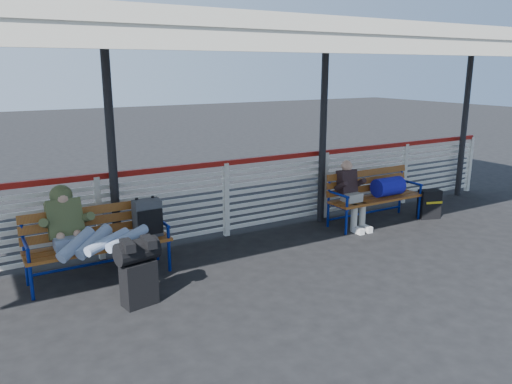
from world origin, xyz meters
TOP-DOWN VIEW (x-y plane):
  - ground at (0.00, 0.00)m, footprint 60.00×60.00m
  - fence at (0.00, 1.90)m, footprint 12.08×0.08m
  - canopy at (-0.00, 0.87)m, footprint 12.60×3.60m
  - luggage_stack at (-1.98, 0.23)m, footprint 0.51×0.35m
  - bench_left at (-1.94, 1.26)m, footprint 1.80×0.56m
  - bench_right at (2.67, 1.21)m, footprint 1.80×0.56m
  - traveler_man at (-2.33, 0.92)m, footprint 0.93×1.63m
  - companion_person at (2.01, 1.20)m, footprint 0.32×0.66m
  - suitcase_side at (3.61, 0.90)m, footprint 0.42×0.33m

SIDE VIEW (x-z plane):
  - ground at x=0.00m, z-range 0.00..0.00m
  - suitcase_side at x=3.61m, z-range 0.00..0.52m
  - luggage_stack at x=-1.98m, z-range 0.04..0.82m
  - bench_right at x=2.67m, z-range 0.13..1.05m
  - companion_person at x=2.01m, z-range 0.02..1.17m
  - bench_left at x=-1.94m, z-range 0.13..1.09m
  - fence at x=0.00m, z-range 0.04..1.28m
  - traveler_man at x=-2.33m, z-range 0.31..1.08m
  - canopy at x=0.00m, z-range 1.46..4.62m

